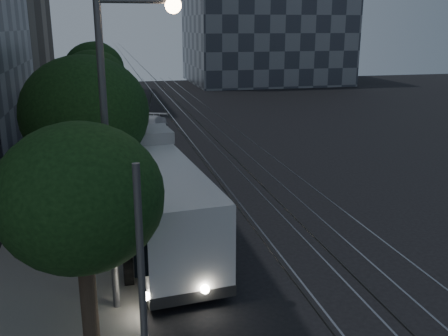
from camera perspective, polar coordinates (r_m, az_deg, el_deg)
name	(u,v)px	position (r m, az deg, el deg)	size (l,w,h in m)	color
ground	(255,232)	(21.07, 3.55, -7.28)	(120.00, 120.00, 0.00)	black
sidewalk	(84,138)	(39.40, -15.70, 3.32)	(5.00, 90.00, 0.15)	gray
tram_rails	(213,133)	(40.23, -1.31, 4.07)	(4.52, 90.00, 0.02)	gray
overhead_wires	(115,92)	(38.80, -12.32, 8.46)	(2.23, 90.00, 6.00)	black
trolleybus	(153,193)	(20.52, -8.13, -2.80)	(3.77, 12.85, 5.63)	silver
pickup_silver	(140,166)	(27.80, -9.54, 0.24)	(2.90, 6.28, 1.75)	gray
car_white_a	(130,143)	(34.04, -10.66, 2.80)	(1.67, 4.14, 1.41)	silver
car_white_b	(148,127)	(38.85, -8.70, 4.61)	(2.15, 5.29, 1.54)	silver
car_white_c	(130,110)	(48.16, -10.64, 6.54)	(1.34, 3.84, 1.27)	#B9B9BE
car_white_d	(127,105)	(51.15, -11.06, 7.05)	(1.47, 3.65, 1.24)	silver
tree_0	(80,198)	(12.78, -16.11, -3.33)	(4.16, 4.16, 6.12)	#2D2119
tree_1	(85,113)	(21.78, -15.59, 6.04)	(5.35, 5.35, 7.19)	#2D2119
tree_2	(91,93)	(29.96, -14.92, 8.25)	(4.37, 4.37, 6.54)	#2D2119
tree_3	(93,82)	(37.53, -14.71, 9.47)	(5.06, 5.06, 6.67)	#2D2119
tree_4	(94,69)	(44.96, -14.61, 10.89)	(5.07, 5.07, 7.00)	#2D2119
tree_5	(96,62)	(57.39, -14.45, 11.67)	(4.83, 4.83, 6.67)	#2D2119
streetlamp_near	(120,127)	(13.97, -11.78, 4.61)	(2.27, 0.44, 9.29)	#525254
streetlamp_far	(107,51)	(38.34, -13.19, 12.85)	(2.60, 0.44, 10.84)	#525254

